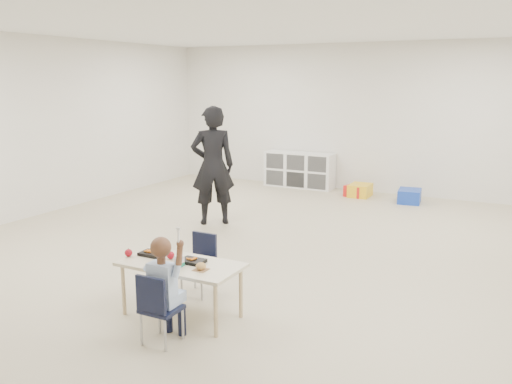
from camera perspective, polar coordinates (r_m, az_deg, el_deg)
The scene contains 16 objects.
room at distance 6.38m, azimuth -0.44°, elevation 5.25°, with size 9.00×9.02×2.80m.
table at distance 5.04m, azimuth -7.83°, elevation -10.08°, with size 1.11×0.56×0.51m.
chair_near at distance 4.57m, azimuth -9.92°, elevation -11.88°, with size 0.30×0.28×0.61m, color black, non-canonical shape.
chair_far at distance 5.49m, azimuth -6.13°, elevation -7.68°, with size 0.30×0.28×0.61m, color black, non-canonical shape.
child at distance 4.51m, azimuth -10.00°, elevation -9.84°, with size 0.41×0.41×0.96m, color #BBD2FD, non-canonical shape.
lunch_tray_near at distance 4.94m, azimuth -6.72°, elevation -7.23°, with size 0.22×0.16×0.03m, color black.
lunch_tray_far at distance 5.20m, azimuth -10.91°, elevation -6.39°, with size 0.22×0.16×0.03m, color black.
milk_carton at distance 4.83m, azimuth -8.11°, elevation -7.28°, with size 0.07×0.07×0.10m, color white.
bread_roll at distance 4.75m, azimuth -5.82°, elevation -7.78°, with size 0.09×0.09×0.07m, color tan.
apple_near at distance 5.06m, azimuth -8.98°, elevation -6.59°, with size 0.07×0.07×0.07m, color maroon.
apple_far at distance 5.20m, azimuth -13.28°, elevation -6.25°, with size 0.07×0.07×0.07m, color maroon.
cubby_shelf at distance 10.87m, azimuth 4.57°, elevation 2.35°, with size 1.40×0.40×0.70m, color white.
adult at distance 8.01m, azimuth -4.57°, elevation 2.78°, with size 0.64×0.42×1.75m, color black.
bin_red at distance 10.20m, azimuth 10.57°, elevation 0.16°, with size 0.33×0.43×0.21m, color red.
bin_yellow at distance 10.18m, azimuth 10.91°, elevation 0.18°, with size 0.36×0.47×0.23m, color yellow.
bin_blue at distance 9.86m, azimuth 15.85°, elevation -0.41°, with size 0.37×0.48×0.24m, color #173BAF.
Camera 1 is at (2.97, -5.60, 2.13)m, focal length 38.00 mm.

